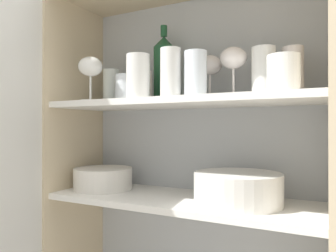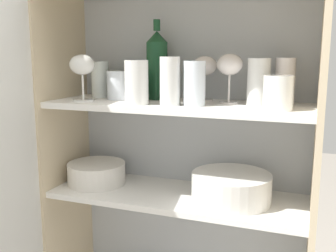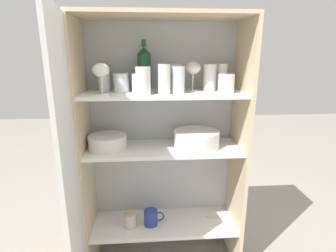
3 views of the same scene
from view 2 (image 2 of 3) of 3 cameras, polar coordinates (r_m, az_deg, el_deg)
cupboard_back_panel at (r=1.49m, az=3.22°, el=-9.08°), size 0.88×0.02×1.42m
cupboard_side_left at (r=1.54m, az=-14.26°, el=-8.72°), size 0.02×0.32×1.42m
cupboard_side_right at (r=1.29m, az=20.20°, el=-12.92°), size 0.02×0.32×1.42m
shelf_board_middle at (r=1.34m, az=1.28°, el=-10.19°), size 0.84×0.29×0.02m
shelf_board_upper at (r=1.27m, az=1.34°, el=2.94°), size 0.84×0.29×0.02m
cupboard_door at (r=1.25m, az=-23.25°, el=-13.85°), size 0.09×0.44×1.42m
tumbler_glass_0 at (r=1.14m, az=15.68°, el=4.65°), size 0.08×0.08×0.10m
tumbler_glass_1 at (r=1.19m, az=3.85°, el=6.19°), size 0.07×0.07×0.14m
tumbler_glass_2 at (r=1.30m, az=-4.34°, el=5.75°), size 0.06×0.06×0.10m
tumbler_glass_3 at (r=1.37m, az=-7.19°, el=5.90°), size 0.08×0.08×0.10m
tumbler_glass_4 at (r=1.23m, az=13.00°, el=6.25°), size 0.07×0.07×0.14m
tumbler_glass_5 at (r=1.22m, az=-4.59°, el=6.32°), size 0.07×0.07×0.14m
tumbler_glass_6 at (r=1.26m, az=16.61°, el=6.21°), size 0.06×0.06×0.14m
tumbler_glass_7 at (r=1.20m, az=0.06°, el=6.52°), size 0.06×0.06×0.15m
tumbler_glass_8 at (r=1.44m, az=-9.82°, el=6.68°), size 0.06×0.06×0.13m
wine_glass_0 at (r=1.25m, az=8.94°, el=8.56°), size 0.08×0.08×0.16m
wine_glass_1 at (r=1.31m, az=5.37°, el=8.45°), size 0.08×0.08×0.15m
wine_glass_2 at (r=1.33m, az=-12.35°, el=8.36°), size 0.08×0.08×0.15m
wine_bottle at (r=1.36m, az=-1.61°, el=8.86°), size 0.07×0.07×0.27m
plate_stack_white at (r=1.28m, az=9.15°, el=-8.78°), size 0.25×0.25×0.09m
mixing_bowl_large at (r=1.45m, az=-10.32°, el=-6.62°), size 0.21×0.21×0.08m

